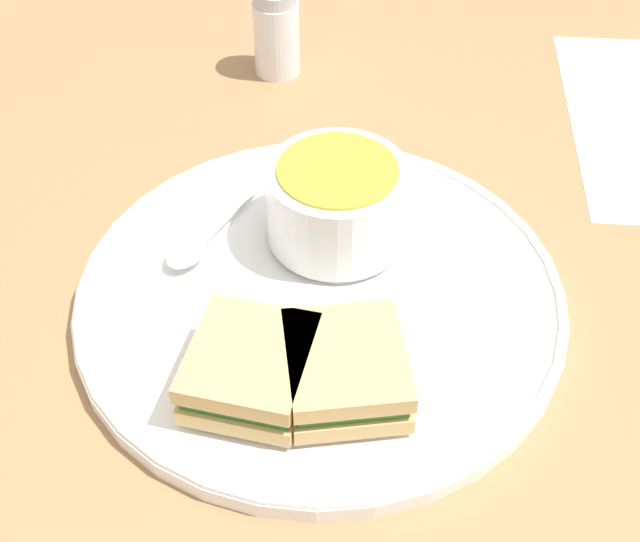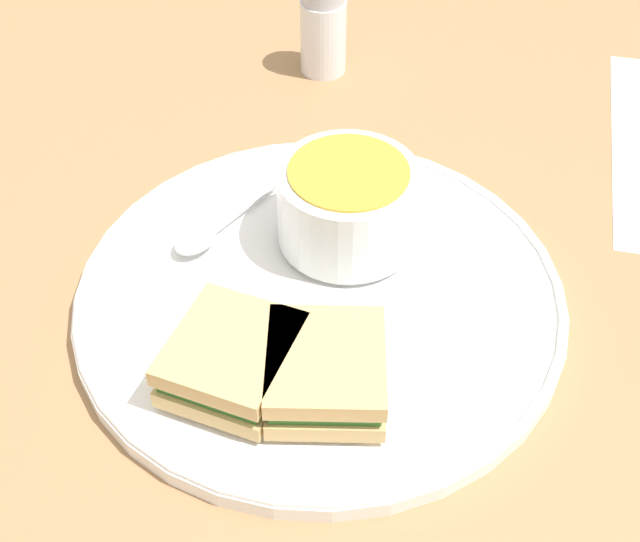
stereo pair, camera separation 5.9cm
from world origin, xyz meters
The scene contains 7 objects.
ground_plane centered at (0.00, 0.00, 0.00)m, with size 2.40×2.40×0.00m, color #9E754C.
plate centered at (0.00, 0.00, 0.01)m, with size 0.33×0.33×0.02m.
soup_bowl centered at (0.02, 0.05, 0.05)m, with size 0.10×0.10×0.06m.
spoon centered at (-0.08, 0.05, 0.02)m, with size 0.08×0.09×0.01m.
sandwich_half_near centered at (-0.06, -0.07, 0.03)m, with size 0.10×0.10×0.03m.
sandwich_half_far centered at (0.00, -0.09, 0.03)m, with size 0.08×0.08×0.03m.
salt_shaker centered at (0.02, 0.30, 0.04)m, with size 0.04×0.04×0.08m.
Camera 2 is at (-0.02, -0.42, 0.45)m, focal length 50.00 mm.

